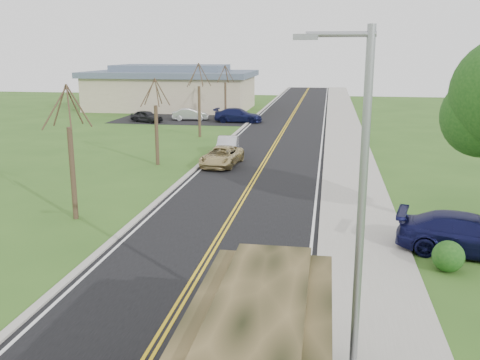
% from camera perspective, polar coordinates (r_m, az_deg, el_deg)
% --- Properties ---
extents(ground, '(160.00, 160.00, 0.00)m').
position_cam_1_polar(ground, '(14.58, -9.26, -17.43)').
color(ground, '#30541C').
rests_on(ground, ground).
extents(road, '(8.00, 120.00, 0.01)m').
position_cam_1_polar(road, '(52.48, 4.74, 5.45)').
color(road, black).
rests_on(road, ground).
extents(curb_right, '(0.30, 120.00, 0.12)m').
position_cam_1_polar(curb_right, '(52.30, 9.30, 5.35)').
color(curb_right, '#9E998E').
rests_on(curb_right, ground).
extents(sidewalk_right, '(3.20, 120.00, 0.10)m').
position_cam_1_polar(sidewalk_right, '(52.33, 11.22, 5.26)').
color(sidewalk_right, '#9E998E').
rests_on(sidewalk_right, ground).
extents(curb_left, '(0.30, 120.00, 0.10)m').
position_cam_1_polar(curb_left, '(52.97, 0.25, 5.62)').
color(curb_left, '#9E998E').
rests_on(curb_left, ground).
extents(street_light, '(1.65, 0.22, 8.00)m').
position_cam_1_polar(street_light, '(11.70, 12.42, -1.80)').
color(street_light, gray).
rests_on(street_light, ground).
extents(bare_tree_a, '(1.93, 2.26, 6.08)m').
position_cam_1_polar(bare_tree_a, '(24.97, -17.50, 1.82)').
color(bare_tree_a, '#38281C').
rests_on(bare_tree_a, ground).
extents(bare_tree_b, '(1.83, 2.14, 5.73)m').
position_cam_1_polar(bare_tree_b, '(35.94, -8.91, 5.51)').
color(bare_tree_b, '#38281C').
rests_on(bare_tree_b, ground).
extents(bare_tree_c, '(2.04, 2.39, 6.42)m').
position_cam_1_polar(bare_tree_c, '(47.36, -4.37, 7.94)').
color(bare_tree_c, '#38281C').
rests_on(bare_tree_c, ground).
extents(bare_tree_d, '(1.88, 2.20, 5.91)m').
position_cam_1_polar(bare_tree_d, '(59.06, -1.58, 8.89)').
color(bare_tree_d, '#38281C').
rests_on(bare_tree_d, ground).
extents(commercial_building, '(25.50, 21.50, 5.65)m').
position_cam_1_polar(commercial_building, '(70.85, -7.26, 9.70)').
color(commercial_building, tan).
rests_on(commercial_building, ground).
extents(military_truck, '(2.43, 6.85, 3.41)m').
position_cam_1_polar(military_truck, '(10.47, 2.52, -18.25)').
color(military_truck, black).
rests_on(military_truck, ground).
extents(suv_champagne, '(2.52, 4.73, 1.26)m').
position_cam_1_polar(suv_champagne, '(35.49, -1.97, 2.54)').
color(suv_champagne, tan).
rests_on(suv_champagne, ground).
extents(sedan_silver, '(1.80, 4.17, 1.34)m').
position_cam_1_polar(sedan_silver, '(39.18, -1.34, 3.66)').
color(sedan_silver, silver).
rests_on(sedan_silver, ground).
extents(pickup_navy, '(5.60, 3.20, 1.53)m').
position_cam_1_polar(pickup_navy, '(21.82, 23.27, -5.42)').
color(pickup_navy, '#10113A').
rests_on(pickup_navy, ground).
extents(lot_car_dark, '(3.97, 2.82, 1.26)m').
position_cam_1_polar(lot_car_dark, '(58.13, -9.94, 6.71)').
color(lot_car_dark, black).
rests_on(lot_car_dark, ground).
extents(lot_car_silver, '(4.10, 2.12, 1.29)m').
position_cam_1_polar(lot_car_silver, '(59.09, -5.33, 6.98)').
color(lot_car_silver, '#B6B6BC').
rests_on(lot_car_silver, ground).
extents(lot_car_navy, '(5.14, 2.16, 1.48)m').
position_cam_1_polar(lot_car_navy, '(57.16, -0.18, 6.91)').
color(lot_car_navy, '#10143D').
rests_on(lot_car_navy, ground).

